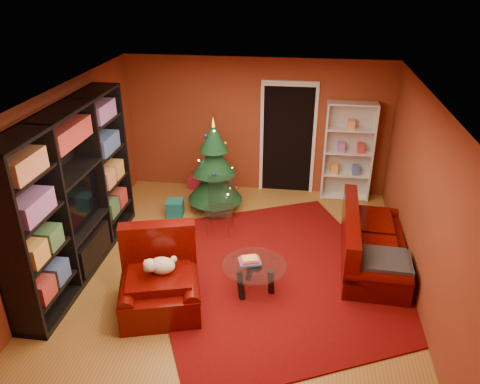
# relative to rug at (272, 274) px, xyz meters

# --- Properties ---
(floor) EXTENTS (5.00, 5.50, 0.05)m
(floor) POSITION_rel_rug_xyz_m (-0.55, 0.14, -0.04)
(floor) COLOR olive
(floor) RESTS_ON ground
(ceiling) EXTENTS (5.00, 5.50, 0.05)m
(ceiling) POSITION_rel_rug_xyz_m (-0.55, 0.14, 2.61)
(ceiling) COLOR silver
(ceiling) RESTS_ON wall_back
(wall_back) EXTENTS (5.00, 0.05, 2.60)m
(wall_back) POSITION_rel_rug_xyz_m (-0.55, 2.91, 1.29)
(wall_back) COLOR maroon
(wall_back) RESTS_ON ground
(wall_left) EXTENTS (0.05, 5.50, 2.60)m
(wall_left) POSITION_rel_rug_xyz_m (-3.07, 0.14, 1.29)
(wall_left) COLOR maroon
(wall_left) RESTS_ON ground
(wall_right) EXTENTS (0.05, 5.50, 2.60)m
(wall_right) POSITION_rel_rug_xyz_m (1.98, 0.14, 1.29)
(wall_right) COLOR maroon
(wall_right) RESTS_ON ground
(doorway) EXTENTS (1.06, 0.60, 2.16)m
(doorway) POSITION_rel_rug_xyz_m (0.05, 2.87, 1.04)
(doorway) COLOR black
(doorway) RESTS_ON floor
(rug) EXTENTS (4.61, 4.88, 0.02)m
(rug) POSITION_rel_rug_xyz_m (0.00, 0.00, 0.00)
(rug) COLOR #620908
(rug) RESTS_ON floor
(media_unit) EXTENTS (0.49, 3.14, 2.41)m
(media_unit) POSITION_rel_rug_xyz_m (-2.82, -0.15, 1.19)
(media_unit) COLOR black
(media_unit) RESTS_ON floor
(christmas_tree) EXTENTS (1.30, 1.30, 1.78)m
(christmas_tree) POSITION_rel_rug_xyz_m (-1.20, 1.88, 0.85)
(christmas_tree) COLOR black
(christmas_tree) RESTS_ON floor
(gift_box_teal) EXTENTS (0.32, 0.32, 0.29)m
(gift_box_teal) POSITION_rel_rug_xyz_m (-1.87, 1.55, 0.14)
(gift_box_teal) COLOR #116366
(gift_box_teal) RESTS_ON floor
(gift_box_red) EXTENTS (0.24, 0.24, 0.24)m
(gift_box_red) POSITION_rel_rug_xyz_m (-1.78, 2.73, 0.11)
(gift_box_red) COLOR maroon
(gift_box_red) RESTS_ON floor
(white_bookshelf) EXTENTS (0.89, 0.32, 1.93)m
(white_bookshelf) POSITION_rel_rug_xyz_m (1.19, 2.71, 0.93)
(white_bookshelf) COLOR white
(white_bookshelf) RESTS_ON floor
(armchair) EXTENTS (1.35, 1.35, 0.86)m
(armchair) POSITION_rel_rug_xyz_m (-1.39, -0.94, 0.42)
(armchair) COLOR #3F0502
(armchair) RESTS_ON rug
(dog) EXTENTS (0.47, 0.40, 0.28)m
(dog) POSITION_rel_rug_xyz_m (-1.36, -0.88, 0.63)
(dog) COLOR beige
(dog) RESTS_ON armchair
(sofa) EXTENTS (0.99, 2.03, 0.86)m
(sofa) POSITION_rel_rug_xyz_m (1.47, 0.49, 0.42)
(sofa) COLOR #3F0502
(sofa) RESTS_ON rug
(coffee_table) EXTENTS (1.11, 1.11, 0.55)m
(coffee_table) POSITION_rel_rug_xyz_m (-0.22, -0.42, 0.22)
(coffee_table) COLOR gray
(coffee_table) RESTS_ON rug
(acrylic_chair) EXTENTS (0.45, 0.49, 0.87)m
(acrylic_chair) POSITION_rel_rug_xyz_m (-0.97, 1.06, 0.43)
(acrylic_chair) COLOR #66605B
(acrylic_chair) RESTS_ON rug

